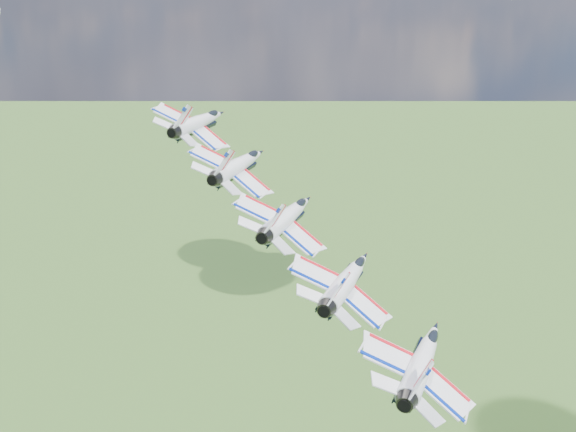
% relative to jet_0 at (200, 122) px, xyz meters
% --- Properties ---
extents(jet_0, '(13.23, 16.55, 8.69)m').
position_rel_jet_0_xyz_m(jet_0, '(0.00, 0.00, 0.00)').
color(jet_0, white).
extents(jet_1, '(13.23, 16.55, 8.69)m').
position_rel_jet_0_xyz_m(jet_1, '(7.63, -8.15, -3.16)').
color(jet_1, white).
extents(jet_2, '(13.23, 16.55, 8.69)m').
position_rel_jet_0_xyz_m(jet_2, '(15.27, -16.30, -6.32)').
color(jet_2, white).
extents(jet_3, '(13.23, 16.55, 8.69)m').
position_rel_jet_0_xyz_m(jet_3, '(22.90, -24.45, -9.48)').
color(jet_3, silver).
extents(jet_4, '(13.23, 16.55, 8.69)m').
position_rel_jet_0_xyz_m(jet_4, '(30.53, -32.60, -12.65)').
color(jet_4, white).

